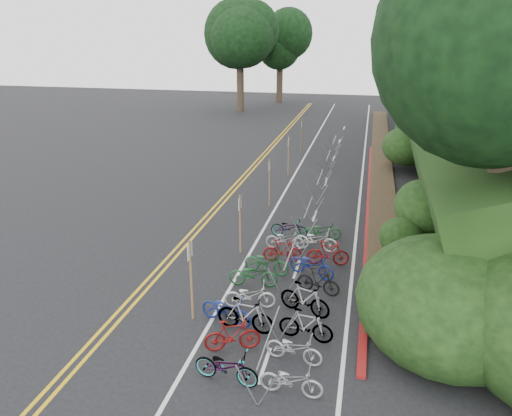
{
  "coord_description": "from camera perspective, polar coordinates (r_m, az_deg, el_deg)",
  "views": [
    {
      "loc": [
        5.42,
        -13.19,
        8.68
      ],
      "look_at": [
        0.82,
        6.91,
        1.3
      ],
      "focal_mm": 35.0,
      "sensor_mm": 36.0,
      "label": 1
    }
  ],
  "objects": [
    {
      "name": "signpost_near",
      "position": [
        15.65,
        -7.43,
        -7.62
      ],
      "size": [
        0.08,
        0.4,
        2.71
      ],
      "color": "brown",
      "rests_on": "ground"
    },
    {
      "name": "red_curb",
      "position": [
        26.63,
        12.78,
        0.28
      ],
      "size": [
        0.25,
        28.0,
        0.1
      ],
      "primitive_type": "cube",
      "color": "maroon",
      "rests_on": "ground"
    },
    {
      "name": "road_markings",
      "position": [
        25.31,
        1.19,
        -0.36
      ],
      "size": [
        7.47,
        80.0,
        0.01
      ],
      "color": "gold",
      "rests_on": "ground"
    },
    {
      "name": "bike_rack_front",
      "position": [
        13.72,
        1.51,
        -15.31
      ],
      "size": [
        1.11,
        2.98,
        1.11
      ],
      "color": "gray",
      "rests_on": "ground"
    },
    {
      "name": "ground",
      "position": [
        16.69,
        -8.24,
        -11.87
      ],
      "size": [
        120.0,
        120.0,
        0.0
      ],
      "primitive_type": "plane",
      "color": "black",
      "rests_on": "ground"
    },
    {
      "name": "bike_valet",
      "position": [
        17.55,
        3.47,
        -8.25
      ],
      "size": [
        3.16,
        11.74,
        1.09
      ],
      "color": "slate",
      "rests_on": "ground"
    },
    {
      "name": "embankment",
      "position": [
        33.66,
        25.81,
        7.28
      ],
      "size": [
        14.3,
        48.14,
        9.11
      ],
      "color": "black",
      "rests_on": "ground"
    },
    {
      "name": "signposts_rest",
      "position": [
        28.55,
        2.75,
        4.96
      ],
      "size": [
        0.08,
        18.4,
        2.5
      ],
      "color": "brown",
      "rests_on": "ground"
    },
    {
      "name": "bike_front",
      "position": [
        15.88,
        -3.4,
        -11.49
      ],
      "size": [
        1.08,
        1.89,
        0.94
      ],
      "primitive_type": "imported",
      "rotation": [
        0.0,
        0.0,
        1.3
      ],
      "color": "navy",
      "rests_on": "ground"
    },
    {
      "name": "bike_racks_rest",
      "position": [
        27.44,
        7.3,
        2.96
      ],
      "size": [
        1.14,
        23.0,
        1.17
      ],
      "color": "gray",
      "rests_on": "ground"
    }
  ]
}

